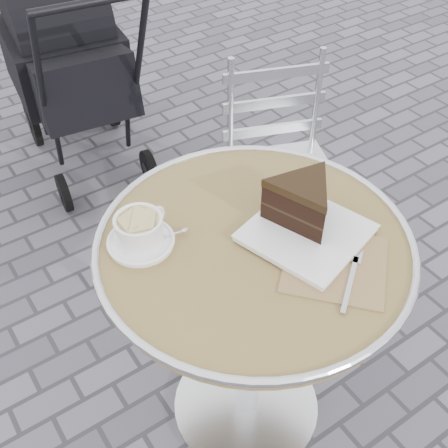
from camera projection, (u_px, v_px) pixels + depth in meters
ground at (246, 407)px, 1.75m from camera, size 80.00×80.00×0.00m
cafe_table at (252, 289)px, 1.36m from camera, size 0.72×0.72×0.74m
cappuccino_set at (140, 232)px, 1.22m from camera, size 0.17×0.15×0.07m
cake_plate_set at (304, 209)px, 1.23m from camera, size 0.30×0.41×0.13m
bistro_chair at (278, 144)px, 1.92m from camera, size 0.46×0.46×0.80m
baby_stroller at (72, 75)px, 2.41m from camera, size 0.52×0.95×0.95m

